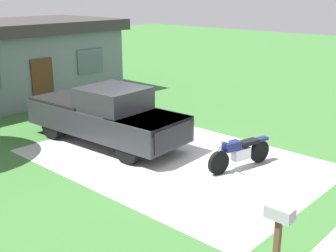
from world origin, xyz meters
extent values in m
plane|color=#396E32|center=(0.00, 0.00, 0.00)|extent=(80.00, 80.00, 0.00)
cube|color=#B3B3B3|center=(0.00, 0.00, 0.00)|extent=(5.82, 8.49, 0.01)
cylinder|color=black|center=(0.01, -1.63, 0.33)|extent=(0.67, 0.27, 0.66)
cylinder|color=black|center=(1.52, -1.98, 0.33)|extent=(0.67, 0.27, 0.66)
cube|color=silver|center=(0.79, -1.81, 0.42)|extent=(0.60, 0.38, 0.32)
cube|color=#141E51|center=(0.45, -1.73, 0.72)|extent=(0.57, 0.37, 0.24)
cube|color=black|center=(1.08, -1.88, 0.70)|extent=(0.65, 0.41, 0.12)
cube|color=#141E51|center=(1.52, -1.98, 0.70)|extent=(0.51, 0.30, 0.08)
cylinder|color=silver|center=(0.01, -1.63, 0.70)|extent=(0.34, 0.13, 0.77)
cylinder|color=silver|center=(0.01, -1.63, 1.02)|extent=(0.20, 0.69, 0.04)
sphere|color=silver|center=(-0.11, -1.60, 0.88)|extent=(0.16, 0.16, 0.16)
cylinder|color=black|center=(0.54, 0.85, 0.42)|extent=(0.35, 0.86, 0.84)
cylinder|color=black|center=(-1.09, 0.75, 0.42)|extent=(0.35, 0.86, 0.84)
cylinder|color=black|center=(0.33, 4.35, 0.42)|extent=(0.35, 0.86, 0.84)
cylinder|color=black|center=(-1.31, 4.25, 0.42)|extent=(0.35, 0.86, 0.84)
cube|color=#28282D|center=(-0.39, 2.60, 0.80)|extent=(2.34, 5.71, 0.80)
cube|color=#28282D|center=(-0.27, 0.75, 1.10)|extent=(2.01, 2.01, 0.20)
cube|color=#28282D|center=(-0.36, 2.20, 1.55)|extent=(1.91, 2.01, 0.70)
cube|color=#3F4C56|center=(-0.31, 1.40, 1.45)|extent=(1.71, 0.26, 0.60)
cube|color=black|center=(-0.48, 4.15, 1.05)|extent=(2.04, 2.51, 0.50)
cube|color=black|center=(-0.22, -0.18, 0.80)|extent=(1.70, 0.20, 0.64)
cube|color=#4C3823|center=(-2.77, -4.89, 0.55)|extent=(0.10, 0.10, 1.10)
cube|color=gray|center=(-2.77, -4.89, 1.15)|extent=(0.26, 0.48, 0.22)
cube|color=slate|center=(0.70, 10.49, 1.50)|extent=(9.00, 5.00, 3.00)
cube|color=#383333|center=(0.70, 10.49, 3.25)|extent=(9.60, 5.60, 0.50)
cube|color=#4C2D19|center=(0.70, 7.96, 1.05)|extent=(1.00, 0.08, 2.10)
cube|color=#4C5966|center=(3.22, 7.96, 1.70)|extent=(1.40, 0.06, 1.10)
camera|label=1|loc=(-8.89, -7.90, 4.74)|focal=46.17mm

